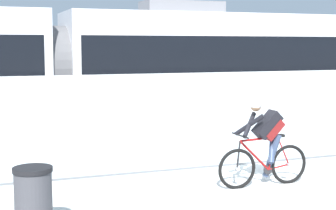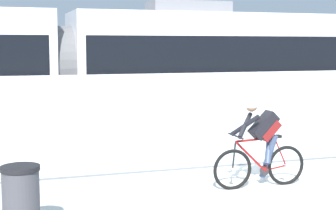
{
  "view_description": "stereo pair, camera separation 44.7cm",
  "coord_description": "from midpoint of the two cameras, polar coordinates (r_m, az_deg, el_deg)",
  "views": [
    {
      "loc": [
        -4.64,
        -7.99,
        2.5
      ],
      "look_at": [
        -0.85,
        2.35,
        1.25
      ],
      "focal_mm": 56.06,
      "sensor_mm": 36.0,
      "label": 1
    },
    {
      "loc": [
        -4.22,
        -8.14,
        2.5
      ],
      "look_at": [
        -0.85,
        2.35,
        1.25
      ],
      "focal_mm": 56.06,
      "sensor_mm": 36.0,
      "label": 2
    }
  ],
  "objects": [
    {
      "name": "cyclist_on_bike",
      "position": [
        9.41,
        9.08,
        -4.13
      ],
      "size": [
        1.77,
        0.58,
        1.61
      ],
      "color": "black",
      "rests_on": "ground"
    },
    {
      "name": "tram_rail_far",
      "position": [
        16.44,
        -4.26,
        -2.27
      ],
      "size": [
        32.0,
        0.08,
        0.01
      ],
      "primitive_type": "cube",
      "color": "#595654",
      "rests_on": "ground"
    },
    {
      "name": "tram_rail_near",
      "position": [
        15.08,
        -2.76,
        -3.05
      ],
      "size": [
        32.0,
        0.08,
        0.01
      ],
      "primitive_type": "cube",
      "color": "#595654",
      "rests_on": "ground"
    },
    {
      "name": "ground_plane",
      "position": [
        9.54,
        8.45,
        -8.8
      ],
      "size": [
        200.0,
        200.0,
        0.0
      ],
      "primitive_type": "plane",
      "color": "slate"
    },
    {
      "name": "trash_bin",
      "position": [
        7.12,
        -16.19,
        -10.26
      ],
      "size": [
        0.51,
        0.51,
        0.96
      ],
      "color": "#47474C",
      "rests_on": "ground"
    },
    {
      "name": "concrete_barrier_wall",
      "position": [
        12.62,
        0.58,
        -0.71
      ],
      "size": [
        32.0,
        0.36,
        1.84
      ],
      "primitive_type": "cube",
      "color": "white",
      "rests_on": "ground"
    },
    {
      "name": "tram",
      "position": [
        15.05,
        -12.94,
        4.0
      ],
      "size": [
        22.56,
        2.54,
        3.81
      ],
      "color": "silver",
      "rests_on": "ground"
    },
    {
      "name": "bike_path_deck",
      "position": [
        9.53,
        8.45,
        -8.77
      ],
      "size": [
        32.0,
        3.2,
        0.01
      ],
      "primitive_type": "cube",
      "color": "silver",
      "rests_on": "ground"
    },
    {
      "name": "glass_parapet",
      "position": [
        11.04,
        3.9,
        -3.89
      ],
      "size": [
        32.0,
        0.05,
        1.03
      ],
      "primitive_type": "cube",
      "color": "silver",
      "rests_on": "ground"
    }
  ]
}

